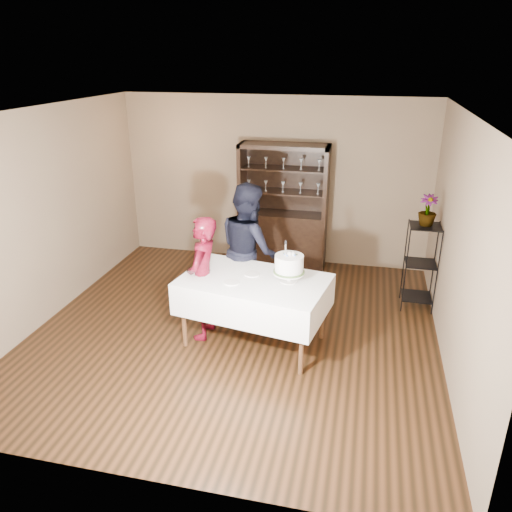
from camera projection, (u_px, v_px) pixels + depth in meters
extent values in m
plane|color=black|center=(236.00, 330.00, 6.38)|extent=(5.00, 5.00, 0.00)
plane|color=silver|center=(232.00, 112.00, 5.36)|extent=(5.00, 5.00, 0.00)
cube|color=brown|center=(274.00, 181.00, 8.12)|extent=(5.00, 0.02, 2.70)
cube|color=brown|center=(46.00, 216.00, 6.38)|extent=(0.02, 5.00, 2.70)
cube|color=brown|center=(458.00, 248.00, 5.35)|extent=(0.02, 5.00, 2.70)
cube|color=black|center=(282.00, 239.00, 8.19)|extent=(1.40, 0.48, 0.90)
cube|color=black|center=(286.00, 176.00, 8.01)|extent=(1.40, 0.03, 1.10)
cube|color=black|center=(284.00, 146.00, 7.61)|extent=(1.40, 0.48, 0.06)
cube|color=black|center=(283.00, 192.00, 7.88)|extent=(1.28, 0.42, 0.02)
cube|color=black|center=(284.00, 169.00, 7.74)|extent=(1.28, 0.42, 0.02)
cylinder|color=black|center=(406.00, 271.00, 6.62)|extent=(0.02, 0.02, 1.20)
cylinder|color=black|center=(437.00, 274.00, 6.54)|extent=(0.02, 0.02, 1.20)
cylinder|color=black|center=(404.00, 260.00, 6.98)|extent=(0.02, 0.02, 1.20)
cylinder|color=black|center=(434.00, 262.00, 6.90)|extent=(0.02, 0.02, 1.20)
cube|color=black|center=(416.00, 296.00, 6.93)|extent=(0.40, 0.40, 0.02)
cube|color=black|center=(421.00, 263.00, 6.74)|extent=(0.40, 0.40, 0.01)
cube|color=black|center=(426.00, 226.00, 6.54)|extent=(0.40, 0.40, 0.02)
cube|color=white|center=(254.00, 294.00, 5.88)|extent=(1.84, 1.31, 0.39)
cylinder|color=#4D301C|center=(184.00, 316.00, 5.89)|extent=(0.06, 0.06, 0.80)
cylinder|color=#4D301C|center=(302.00, 342.00, 5.37)|extent=(0.06, 0.06, 0.80)
cylinder|color=#4D301C|center=(215.00, 289.00, 6.59)|extent=(0.06, 0.06, 0.80)
cylinder|color=#4D301C|center=(323.00, 309.00, 6.06)|extent=(0.06, 0.06, 0.80)
imported|color=#3E0510|center=(203.00, 278.00, 6.00)|extent=(0.38, 0.57, 1.55)
imported|color=black|center=(249.00, 249.00, 6.56)|extent=(1.05, 1.10, 1.79)
cylinder|color=white|center=(289.00, 281.00, 5.75)|extent=(0.20, 0.20, 0.01)
cylinder|color=white|center=(289.00, 277.00, 5.74)|extent=(0.05, 0.05, 0.10)
cylinder|color=white|center=(289.00, 273.00, 5.71)|extent=(0.37, 0.37, 0.02)
cylinder|color=#476630|center=(289.00, 271.00, 5.71)|extent=(0.36, 0.36, 0.02)
cylinder|color=white|center=(289.00, 264.00, 5.67)|extent=(0.42, 0.42, 0.20)
sphere|color=#6289D2|center=(292.00, 255.00, 5.62)|extent=(0.02, 0.02, 0.02)
cube|color=silver|center=(286.00, 250.00, 5.60)|extent=(0.02, 0.02, 0.14)
cube|color=black|center=(286.00, 243.00, 5.56)|extent=(0.03, 0.02, 0.05)
cylinder|color=white|center=(232.00, 282.00, 5.71)|extent=(0.21, 0.21, 0.01)
cylinder|color=white|center=(252.00, 274.00, 5.92)|extent=(0.22, 0.22, 0.01)
imported|color=#476630|center=(428.00, 210.00, 6.48)|extent=(0.24, 0.24, 0.41)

